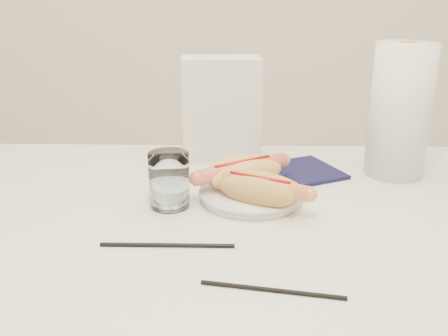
{
  "coord_description": "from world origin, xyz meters",
  "views": [
    {
      "loc": [
        0.0,
        -0.8,
        1.13
      ],
      "look_at": [
        -0.01,
        0.04,
        0.82
      ],
      "focal_mm": 40.33,
      "sensor_mm": 36.0,
      "label": 1
    }
  ],
  "objects_px": {
    "hotdog_right": "(260,189)",
    "napkin_box": "(221,109)",
    "water_glass": "(169,180)",
    "plate": "(251,196)",
    "hotdog_left": "(242,173)",
    "table": "(231,243)",
    "paper_towel_roll": "(400,111)"
  },
  "relations": [
    {
      "from": "table",
      "to": "water_glass",
      "type": "relative_size",
      "value": 11.91
    },
    {
      "from": "table",
      "to": "hotdog_right",
      "type": "distance_m",
      "value": 0.11
    },
    {
      "from": "table",
      "to": "napkin_box",
      "type": "height_order",
      "value": "napkin_box"
    },
    {
      "from": "napkin_box",
      "to": "water_glass",
      "type": "bearing_deg",
      "value": -110.85
    },
    {
      "from": "paper_towel_roll",
      "to": "napkin_box",
      "type": "bearing_deg",
      "value": 164.73
    },
    {
      "from": "water_glass",
      "to": "paper_towel_roll",
      "type": "xyz_separation_m",
      "value": [
        0.45,
        0.18,
        0.09
      ]
    },
    {
      "from": "plate",
      "to": "water_glass",
      "type": "bearing_deg",
      "value": -168.35
    },
    {
      "from": "water_glass",
      "to": "napkin_box",
      "type": "xyz_separation_m",
      "value": [
        0.09,
        0.28,
        0.06
      ]
    },
    {
      "from": "hotdog_left",
      "to": "paper_towel_roll",
      "type": "height_order",
      "value": "paper_towel_roll"
    },
    {
      "from": "hotdog_left",
      "to": "water_glass",
      "type": "relative_size",
      "value": 1.79
    },
    {
      "from": "hotdog_left",
      "to": "water_glass",
      "type": "xyz_separation_m",
      "value": [
        -0.13,
        -0.07,
        0.01
      ]
    },
    {
      "from": "napkin_box",
      "to": "paper_towel_roll",
      "type": "distance_m",
      "value": 0.38
    },
    {
      "from": "hotdog_right",
      "to": "water_glass",
      "type": "distance_m",
      "value": 0.16
    },
    {
      "from": "hotdog_left",
      "to": "napkin_box",
      "type": "bearing_deg",
      "value": 69.47
    },
    {
      "from": "hotdog_right",
      "to": "napkin_box",
      "type": "height_order",
      "value": "napkin_box"
    },
    {
      "from": "water_glass",
      "to": "napkin_box",
      "type": "bearing_deg",
      "value": 72.74
    },
    {
      "from": "table",
      "to": "paper_towel_roll",
      "type": "height_order",
      "value": "paper_towel_roll"
    },
    {
      "from": "hotdog_left",
      "to": "paper_towel_roll",
      "type": "bearing_deg",
      "value": -13.8
    },
    {
      "from": "hotdog_right",
      "to": "napkin_box",
      "type": "distance_m",
      "value": 0.31
    },
    {
      "from": "table",
      "to": "paper_towel_roll",
      "type": "xyz_separation_m",
      "value": [
        0.34,
        0.21,
        0.2
      ]
    },
    {
      "from": "napkin_box",
      "to": "hotdog_right",
      "type": "bearing_deg",
      "value": -78.87
    },
    {
      "from": "plate",
      "to": "hotdog_right",
      "type": "height_order",
      "value": "hotdog_right"
    },
    {
      "from": "water_glass",
      "to": "napkin_box",
      "type": "relative_size",
      "value": 0.44
    },
    {
      "from": "water_glass",
      "to": "paper_towel_roll",
      "type": "height_order",
      "value": "paper_towel_roll"
    },
    {
      "from": "water_glass",
      "to": "napkin_box",
      "type": "distance_m",
      "value": 0.3
    },
    {
      "from": "hotdog_left",
      "to": "paper_towel_roll",
      "type": "distance_m",
      "value": 0.35
    },
    {
      "from": "water_glass",
      "to": "hotdog_right",
      "type": "bearing_deg",
      "value": -4.01
    },
    {
      "from": "paper_towel_roll",
      "to": "plate",
      "type": "bearing_deg",
      "value": -154.57
    },
    {
      "from": "hotdog_left",
      "to": "plate",
      "type": "bearing_deg",
      "value": -97.45
    },
    {
      "from": "table",
      "to": "water_glass",
      "type": "bearing_deg",
      "value": 164.64
    },
    {
      "from": "table",
      "to": "napkin_box",
      "type": "relative_size",
      "value": 5.2
    },
    {
      "from": "plate",
      "to": "water_glass",
      "type": "height_order",
      "value": "water_glass"
    }
  ]
}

